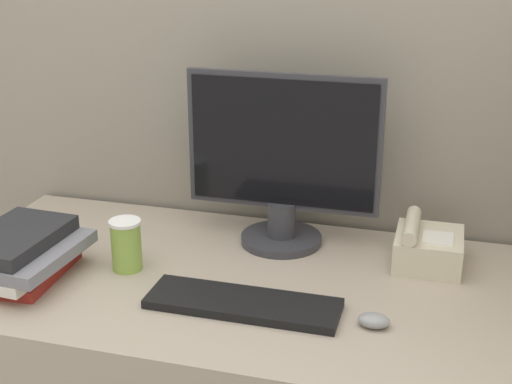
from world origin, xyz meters
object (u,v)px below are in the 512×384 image
Objects in this scene: keyboard at (243,303)px; mouse at (374,320)px; monitor at (282,166)px; book_stack at (21,254)px; coffee_cup at (126,245)px; desk_telephone at (427,247)px.

mouse is at bearing -0.53° from keyboard.
book_stack is at bearing -146.84° from monitor.
keyboard is 0.34m from coffee_cup.
book_stack is at bearing -154.67° from coffee_cup.
keyboard is 3.35× the size of coffee_cup.
coffee_cup is (-0.32, 0.10, 0.05)m from keyboard.
book_stack is (-0.83, 0.00, 0.05)m from mouse.
coffee_cup is at bearing 25.33° from book_stack.
mouse is 0.53× the size of coffee_cup.
book_stack is (-0.55, -0.36, -0.15)m from monitor.
desk_telephone is (0.92, 0.33, -0.01)m from book_stack.
book_stack is (-0.55, -0.00, 0.05)m from keyboard.
keyboard is at bearing 0.03° from book_stack.
coffee_cup is at bearing -162.35° from desk_telephone.
monitor is 2.76× the size of desk_telephone.
coffee_cup is 0.70× the size of desk_telephone.
mouse is (0.28, -0.36, -0.20)m from monitor.
coffee_cup reaches higher than mouse.
mouse is (0.28, -0.00, 0.00)m from keyboard.
coffee_cup is 0.25m from book_stack.
mouse is 0.83m from book_stack.
coffee_cup is (-0.61, 0.11, 0.05)m from mouse.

